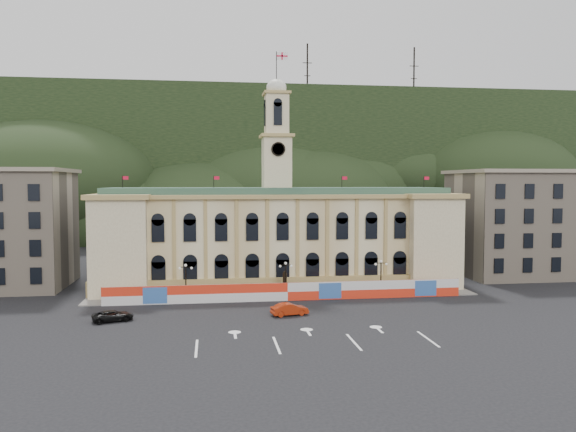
{
  "coord_description": "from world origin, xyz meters",
  "views": [
    {
      "loc": [
        -10.48,
        -61.35,
        16.4
      ],
      "look_at": [
        0.47,
        18.0,
        11.61
      ],
      "focal_mm": 35.0,
      "sensor_mm": 36.0,
      "label": 1
    }
  ],
  "objects": [
    {
      "name": "statue",
      "position": [
        0.0,
        18.0,
        1.19
      ],
      "size": [
        1.4,
        1.4,
        3.72
      ],
      "color": "#595651",
      "rests_on": "ground"
    },
    {
      "name": "black_suv",
      "position": [
        -22.07,
        6.34,
        0.66
      ],
      "size": [
        5.04,
        6.05,
        1.32
      ],
      "primitive_type": "imported",
      "rotation": [
        0.0,
        0.0,
        1.9
      ],
      "color": "black",
      "rests_on": "ground"
    },
    {
      "name": "lamp_right",
      "position": [
        14.0,
        17.0,
        3.07
      ],
      "size": [
        1.96,
        0.44,
        5.15
      ],
      "color": "black",
      "rests_on": "ground"
    },
    {
      "name": "side_building_right",
      "position": [
        43.0,
        30.93,
        9.33
      ],
      "size": [
        21.0,
        17.0,
        18.6
      ],
      "color": "#B8A48E",
      "rests_on": "ground"
    },
    {
      "name": "hill_ridge",
      "position": [
        0.03,
        121.99,
        19.48
      ],
      "size": [
        230.0,
        80.0,
        64.0
      ],
      "color": "black",
      "rests_on": "ground"
    },
    {
      "name": "red_sedan",
      "position": [
        -0.94,
        6.42,
        0.76
      ],
      "size": [
        3.56,
        5.3,
        1.52
      ],
      "primitive_type": "imported",
      "rotation": [
        0.0,
        0.0,
        1.79
      ],
      "color": "#9F250B",
      "rests_on": "ground"
    },
    {
      "name": "pavement",
      "position": [
        0.0,
        17.75,
        0.08
      ],
      "size": [
        56.0,
        5.5,
        0.16
      ],
      "primitive_type": "cube",
      "color": "slate",
      "rests_on": "ground"
    },
    {
      "name": "side_building_left",
      "position": [
        -43.0,
        30.93,
        9.33
      ],
      "size": [
        21.0,
        17.0,
        18.6
      ],
      "color": "#B8A48E",
      "rests_on": "ground"
    },
    {
      "name": "lane_markings",
      "position": [
        0.0,
        -5.0,
        0.0
      ],
      "size": [
        26.0,
        10.0,
        0.02
      ],
      "primitive_type": null,
      "color": "white",
      "rests_on": "ground"
    },
    {
      "name": "ground",
      "position": [
        0.0,
        0.0,
        0.0
      ],
      "size": [
        260.0,
        260.0,
        0.0
      ],
      "primitive_type": "plane",
      "color": "black",
      "rests_on": "ground"
    },
    {
      "name": "city_hall",
      "position": [
        0.0,
        27.63,
        7.85
      ],
      "size": [
        56.2,
        17.6,
        37.1
      ],
      "color": "beige",
      "rests_on": "ground"
    },
    {
      "name": "hoarding_fence",
      "position": [
        0.06,
        15.07,
        1.25
      ],
      "size": [
        50.0,
        0.44,
        2.5
      ],
      "color": "red",
      "rests_on": "ground"
    },
    {
      "name": "lamp_center",
      "position": [
        0.0,
        17.0,
        3.07
      ],
      "size": [
        1.96,
        0.44,
        5.15
      ],
      "color": "black",
      "rests_on": "ground"
    },
    {
      "name": "lamp_left",
      "position": [
        -14.0,
        17.0,
        3.07
      ],
      "size": [
        1.96,
        0.44,
        5.15
      ],
      "color": "black",
      "rests_on": "ground"
    }
  ]
}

